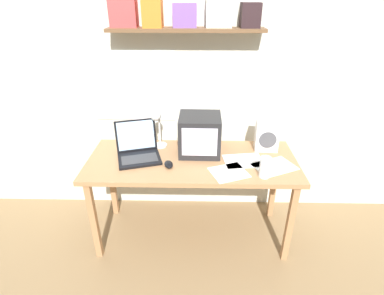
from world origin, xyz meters
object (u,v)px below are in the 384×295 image
(desk_lamp, at_px, (157,123))
(laptop, at_px, (138,148))
(loose_paper_near_monitor, at_px, (244,161))
(space_heater, at_px, (267,135))
(computer_mouse, at_px, (169,164))
(open_notebook, at_px, (229,172))
(corner_desk, at_px, (192,167))
(juice_glass, at_px, (265,168))
(loose_paper_near_laptop, at_px, (274,167))
(crt_monitor, at_px, (200,135))

(desk_lamp, bearing_deg, laptop, -115.80)
(desk_lamp, relative_size, loose_paper_near_monitor, 1.03)
(space_heater, distance_m, computer_mouse, 0.81)
(computer_mouse, height_order, open_notebook, computer_mouse)
(corner_desk, distance_m, desk_lamp, 0.43)
(juice_glass, relative_size, loose_paper_near_monitor, 0.46)
(space_heater, height_order, loose_paper_near_monitor, space_heater)
(corner_desk, distance_m, juice_glass, 0.56)
(loose_paper_near_monitor, bearing_deg, corner_desk, 177.54)
(juice_glass, relative_size, space_heater, 0.60)
(juice_glass, distance_m, space_heater, 0.42)
(corner_desk, bearing_deg, juice_glass, -24.36)
(computer_mouse, height_order, loose_paper_near_laptop, computer_mouse)
(open_notebook, bearing_deg, juice_glass, -10.15)
(laptop, bearing_deg, corner_desk, -22.72)
(open_notebook, height_order, loose_paper_near_laptop, same)
(crt_monitor, bearing_deg, computer_mouse, -134.14)
(juice_glass, relative_size, open_notebook, 0.49)
(corner_desk, relative_size, open_notebook, 5.19)
(crt_monitor, relative_size, open_notebook, 1.05)
(desk_lamp, xyz_separation_m, loose_paper_near_laptop, (0.87, -0.27, -0.21))
(desk_lamp, distance_m, open_notebook, 0.68)
(computer_mouse, bearing_deg, desk_lamp, 110.78)
(desk_lamp, xyz_separation_m, loose_paper_near_monitor, (0.66, -0.20, -0.21))
(space_heater, bearing_deg, laptop, -168.50)
(juice_glass, relative_size, loose_paper_near_laptop, 0.42)
(laptop, distance_m, juice_glass, 0.95)
(loose_paper_near_monitor, bearing_deg, space_heater, 44.55)
(juice_glass, xyz_separation_m, loose_paper_near_laptop, (0.10, 0.13, -0.06))
(juice_glass, bearing_deg, loose_paper_near_monitor, 118.16)
(open_notebook, bearing_deg, computer_mouse, 169.72)
(computer_mouse, bearing_deg, juice_glass, -10.23)
(space_heater, bearing_deg, juice_glass, -98.14)
(open_notebook, bearing_deg, desk_lamp, 146.00)
(corner_desk, xyz_separation_m, space_heater, (0.58, 0.18, 0.19))
(laptop, distance_m, loose_paper_near_laptop, 1.02)
(juice_glass, bearing_deg, laptop, 163.39)
(laptop, height_order, space_heater, laptop)
(crt_monitor, distance_m, desk_lamp, 0.34)
(crt_monitor, xyz_separation_m, juice_glass, (0.44, -0.34, -0.08))
(desk_lamp, bearing_deg, computer_mouse, -48.60)
(loose_paper_near_monitor, bearing_deg, juice_glass, -61.84)
(crt_monitor, bearing_deg, corner_desk, -114.91)
(desk_lamp, height_order, computer_mouse, desk_lamp)
(computer_mouse, xyz_separation_m, loose_paper_near_monitor, (0.55, 0.09, -0.01))
(corner_desk, distance_m, open_notebook, 0.33)
(laptop, bearing_deg, space_heater, -8.75)
(crt_monitor, xyz_separation_m, loose_paper_near_laptop, (0.54, -0.21, -0.15))
(computer_mouse, xyz_separation_m, loose_paper_near_laptop, (0.76, 0.01, -0.01))
(corner_desk, bearing_deg, laptop, 173.57)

